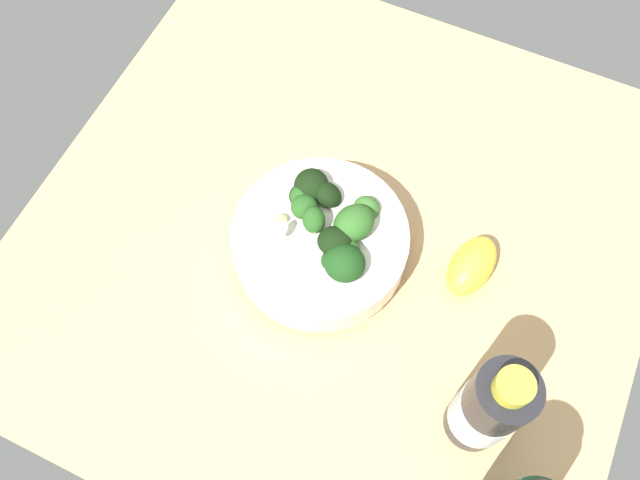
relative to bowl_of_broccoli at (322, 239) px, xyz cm
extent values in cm
cube|color=tan|center=(-3.04, 0.71, -5.95)|extent=(69.07, 69.07, 4.08)
cylinder|color=silver|center=(0.24, -0.14, -3.23)|extent=(10.42, 10.42, 1.36)
cylinder|color=silver|center=(0.24, -0.14, -0.50)|extent=(18.94, 18.94, 4.09)
cylinder|color=beige|center=(0.24, -0.14, 1.14)|extent=(15.39, 15.39, 0.80)
cylinder|color=#2F662B|center=(2.29, 2.36, 0.53)|extent=(1.29, 1.46, 1.18)
ellipsoid|color=#194216|center=(2.29, 2.36, 1.79)|extent=(4.10, 4.00, 3.43)
cylinder|color=#4A8F3C|center=(-0.22, -1.06, 1.91)|extent=(1.13, 1.17, 1.47)
ellipsoid|color=#23511C|center=(-0.22, -1.06, 3.33)|extent=(4.32, 3.77, 3.46)
cylinder|color=#589D47|center=(-3.96, -1.15, 0.95)|extent=(1.46, 1.39, 1.29)
ellipsoid|color=black|center=(-3.96, -1.15, 2.42)|extent=(3.37, 3.91, 3.74)
cylinder|color=#4A8F3C|center=(-4.24, -3.24, 0.25)|extent=(2.27, 2.31, 1.74)
ellipsoid|color=black|center=(-4.24, -3.24, 2.35)|extent=(5.92, 6.05, 4.30)
cylinder|color=#3C7A32|center=(-1.56, -2.79, 1.02)|extent=(1.21, 1.37, 1.82)
ellipsoid|color=#23511C|center=(-1.56, -2.79, 2.53)|extent=(4.01, 3.99, 2.47)
cylinder|color=#3C7A32|center=(1.56, 3.05, 0.75)|extent=(1.57, 1.58, 1.47)
ellipsoid|color=#2D6023|center=(1.56, 3.05, 2.44)|extent=(4.62, 5.00, 3.29)
cylinder|color=#589D47|center=(-2.94, -3.66, 0.63)|extent=(1.15, 1.17, 1.17)
ellipsoid|color=#23511C|center=(-2.94, -3.66, 1.97)|extent=(4.30, 4.22, 3.58)
cylinder|color=#4A8F3C|center=(-4.54, 3.15, 0.27)|extent=(1.14, 1.19, 1.29)
ellipsoid|color=#386B2B|center=(-4.54, 3.15, 1.79)|extent=(2.91, 3.67, 3.55)
cylinder|color=#589D47|center=(-1.72, 2.80, 1.13)|extent=(2.09, 2.28, 1.66)
ellipsoid|color=#2D6023|center=(-1.72, 2.80, 3.09)|extent=(6.03, 6.09, 4.84)
cylinder|color=#2F662B|center=(-3.32, -3.81, 0.35)|extent=(1.58, 1.52, 1.49)
ellipsoid|color=black|center=(-3.32, -3.81, 1.84)|extent=(3.74, 3.69, 2.93)
cylinder|color=#589D47|center=(2.69, 3.72, 1.04)|extent=(1.87, 1.69, 1.58)
ellipsoid|color=#194216|center=(2.69, 3.72, 2.85)|extent=(6.77, 5.82, 5.78)
cylinder|color=#4A8F3C|center=(1.00, 1.85, 1.29)|extent=(1.79, 1.99, 1.90)
ellipsoid|color=black|center=(1.00, 1.85, 3.11)|extent=(4.50, 4.57, 2.95)
cylinder|color=#589D47|center=(-5.30, -4.08, 0.17)|extent=(1.11, 1.21, 1.08)
ellipsoid|color=#23511C|center=(-5.30, -4.08, 1.36)|extent=(3.24, 3.03, 2.65)
ellipsoid|color=#DBBC84|center=(1.98, -3.51, 3.12)|extent=(1.82, 1.09, 1.07)
ellipsoid|color=#DBBC84|center=(0.78, -4.52, 2.62)|extent=(1.76, 1.94, 1.28)
ellipsoid|color=#DBBC84|center=(0.20, -0.57, 2.98)|extent=(1.96, 1.25, 0.86)
ellipsoid|color=yellow|center=(-4.48, 15.68, -1.57)|extent=(8.24, 5.65, 4.67)
cylinder|color=black|center=(10.66, 21.43, 3.83)|extent=(5.66, 5.66, 15.48)
cylinder|color=gold|center=(10.66, 21.43, 12.45)|extent=(3.18, 3.18, 1.75)
cylinder|color=silver|center=(10.66, 21.43, 2.16)|extent=(5.77, 5.77, 6.59)
camera|label=1|loc=(27.61, 12.45, 64.92)|focal=37.55mm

